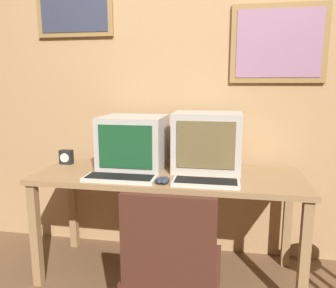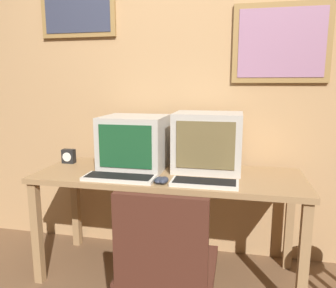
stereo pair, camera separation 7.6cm
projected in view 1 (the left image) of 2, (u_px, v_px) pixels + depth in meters
name	position (u px, v px, depth m)	size (l,w,h in m)	color
wall_back	(178.00, 88.00, 2.51)	(8.00, 0.08, 2.60)	tan
desk	(168.00, 185.00, 2.22)	(1.78, 0.64, 0.74)	#99754C
monitor_left	(134.00, 143.00, 2.30)	(0.44, 0.41, 0.37)	#B7B2A8
monitor_right	(207.00, 142.00, 2.26)	(0.46, 0.35, 0.40)	#B7B2A8
keyboard_main	(120.00, 178.00, 2.05)	(0.45, 0.17, 0.03)	beige
keyboard_side	(206.00, 182.00, 1.96)	(0.40, 0.17, 0.03)	beige
mouse_near_keyboard	(165.00, 180.00, 1.98)	(0.06, 0.11, 0.04)	#282D3D
mouse_far_corner	(160.00, 180.00, 1.99)	(0.06, 0.11, 0.03)	#282D3D
desk_clock	(66.00, 157.00, 2.45)	(0.09, 0.06, 0.11)	black
office_chair	(173.00, 288.00, 1.52)	(0.45, 0.45, 0.90)	black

